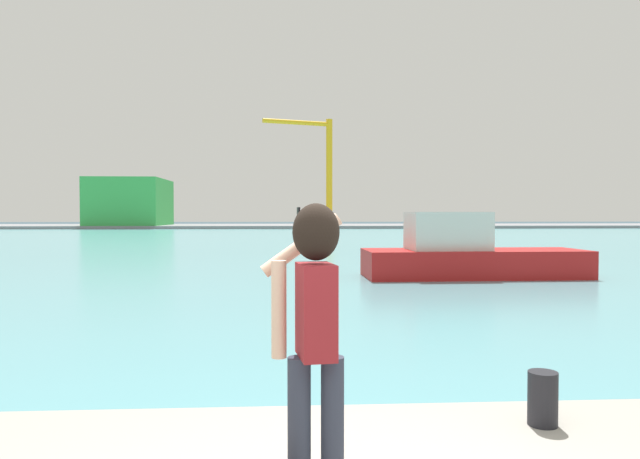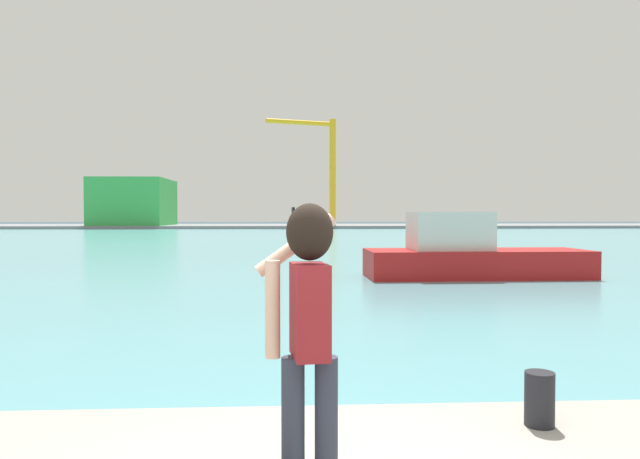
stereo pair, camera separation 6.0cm
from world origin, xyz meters
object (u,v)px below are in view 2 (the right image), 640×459
object	(u,v)px
person_photographer	(308,316)
boat_moored	(469,255)
harbor_bollard	(540,399)
port_crane	(325,161)
warehouse_left	(134,202)

from	to	relation	value
person_photographer	boat_moored	world-z (taller)	boat_moored
harbor_bollard	port_crane	size ratio (longest dim) A/B	0.03
harbor_bollard	warehouse_left	xyz separation A→B (m)	(-26.50, 88.48, 3.35)
person_photographer	boat_moored	size ratio (longest dim) A/B	0.23
harbor_bollard	boat_moored	bearing A→B (deg)	74.40
person_photographer	harbor_bollard	bearing A→B (deg)	-69.69
person_photographer	boat_moored	distance (m)	17.23
person_photographer	port_crane	xyz separation A→B (m)	(5.52, 86.99, 9.01)
boat_moored	harbor_bollard	bearing A→B (deg)	-106.36
warehouse_left	boat_moored	bearing A→B (deg)	-67.28
warehouse_left	port_crane	distance (m)	30.96
person_photographer	port_crane	bearing A→B (deg)	-11.37
harbor_bollard	port_crane	distance (m)	86.63
harbor_bollard	warehouse_left	distance (m)	92.42
boat_moored	person_photographer	bearing A→B (deg)	-111.46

